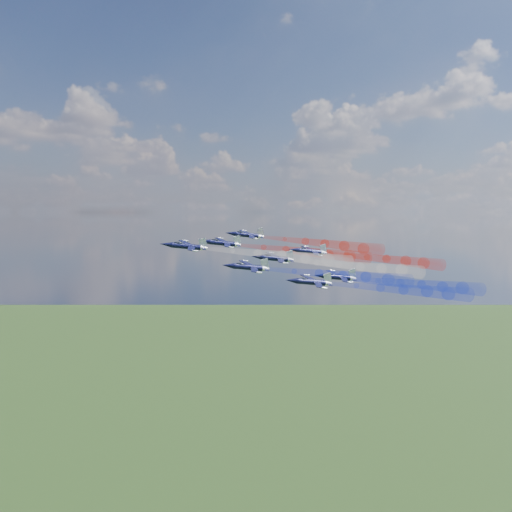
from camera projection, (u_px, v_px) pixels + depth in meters
jet_lead at (186, 246)px, 162.82m from camera, size 15.72×14.27×7.12m
trail_lead at (282, 256)px, 173.67m from camera, size 43.22×17.94×10.16m
jet_inner_left at (248, 267)px, 157.65m from camera, size 15.72×14.27×7.12m
trail_inner_left at (343, 276)px, 168.49m from camera, size 43.22×17.94×10.16m
jet_inner_right at (222, 243)px, 179.70m from camera, size 15.72×14.27×7.12m
trail_inner_right at (308, 252)px, 190.54m from camera, size 43.22×17.94×10.16m
jet_outer_left at (311, 282)px, 153.96m from camera, size 15.72×14.27×7.12m
trail_outer_left at (404, 290)px, 164.80m from camera, size 43.22×17.94×10.16m
jet_center_third at (275, 258)px, 172.43m from camera, size 15.72×14.27×7.12m
trail_center_third at (360, 267)px, 183.27m from camera, size 43.22×17.94×10.16m
jet_outer_right at (247, 235)px, 192.95m from camera, size 15.72×14.27×7.12m
trail_outer_right at (325, 244)px, 203.79m from camera, size 43.22×17.94×10.16m
jet_rear_left at (337, 277)px, 167.18m from camera, size 15.72×14.27×7.12m
trail_rear_left at (422, 284)px, 178.02m from camera, size 43.22×17.94×10.16m
jet_rear_right at (310, 251)px, 187.82m from camera, size 15.72×14.27×7.12m
trail_rear_right at (387, 259)px, 198.66m from camera, size 43.22×17.94×10.16m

